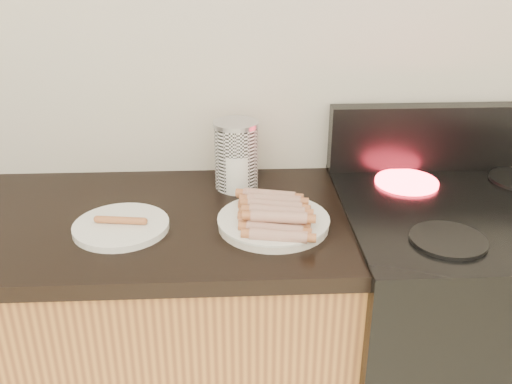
{
  "coord_description": "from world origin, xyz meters",
  "views": [
    {
      "loc": [
        0.1,
        0.36,
        1.58
      ],
      "look_at": [
        0.16,
        1.62,
        1.0
      ],
      "focal_mm": 40.0,
      "sensor_mm": 36.0,
      "label": 1
    }
  ],
  "objects_px": {
    "main_plate": "(273,223)",
    "canister": "(236,155)",
    "mug": "(237,172)",
    "side_plate": "(121,226)",
    "stove": "(462,345)"
  },
  "relations": [
    {
      "from": "main_plate",
      "to": "mug",
      "type": "distance_m",
      "value": 0.25
    },
    {
      "from": "canister",
      "to": "mug",
      "type": "relative_size",
      "value": 1.79
    },
    {
      "from": "stove",
      "to": "main_plate",
      "type": "bearing_deg",
      "value": -174.79
    },
    {
      "from": "canister",
      "to": "main_plate",
      "type": "bearing_deg",
      "value": -70.52
    },
    {
      "from": "main_plate",
      "to": "canister",
      "type": "xyz_separation_m",
      "value": [
        -0.09,
        0.25,
        0.09
      ]
    },
    {
      "from": "main_plate",
      "to": "canister",
      "type": "distance_m",
      "value": 0.28
    },
    {
      "from": "canister",
      "to": "stove",
      "type": "bearing_deg",
      "value": -16.48
    },
    {
      "from": "mug",
      "to": "main_plate",
      "type": "bearing_deg",
      "value": -68.87
    },
    {
      "from": "main_plate",
      "to": "mug",
      "type": "height_order",
      "value": "mug"
    },
    {
      "from": "side_plate",
      "to": "main_plate",
      "type": "bearing_deg",
      "value": -0.18
    },
    {
      "from": "stove",
      "to": "side_plate",
      "type": "bearing_deg",
      "value": -176.93
    },
    {
      "from": "side_plate",
      "to": "canister",
      "type": "relative_size",
      "value": 1.21
    },
    {
      "from": "stove",
      "to": "mug",
      "type": "bearing_deg",
      "value": 165.23
    },
    {
      "from": "main_plate",
      "to": "canister",
      "type": "bearing_deg",
      "value": 109.48
    },
    {
      "from": "mug",
      "to": "side_plate",
      "type": "bearing_deg",
      "value": -142.37
    }
  ]
}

